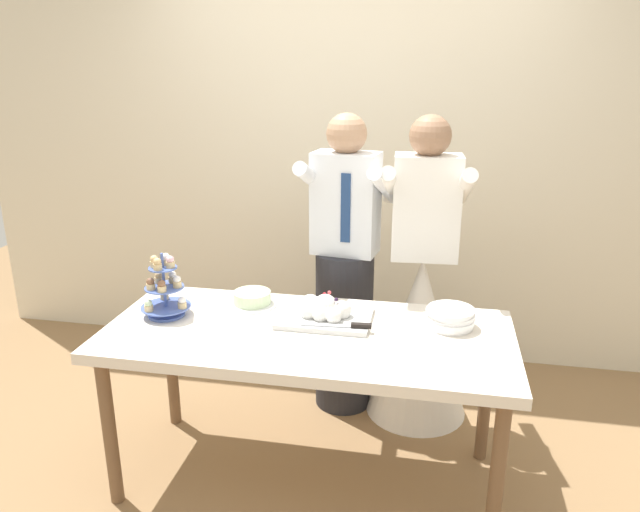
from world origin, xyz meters
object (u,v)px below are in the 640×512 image
object	(u,v)px
round_cake	(252,299)
person_groom	(345,282)
cupcake_stand	(165,290)
main_cake_tray	(325,312)
person_bride	(420,316)
plate_stack	(450,318)
dessert_table	(307,346)

from	to	relation	value
round_cake	person_groom	bearing A→B (deg)	50.74
cupcake_stand	main_cake_tray	size ratio (longest dim) A/B	0.70
person_bride	plate_stack	bearing A→B (deg)	-75.32
plate_stack	round_cake	bearing A→B (deg)	175.63
plate_stack	person_bride	distance (m)	0.60
cupcake_stand	person_groom	xyz separation A→B (m)	(0.74, 0.67, -0.16)
person_groom	plate_stack	bearing A→B (deg)	-44.11
plate_stack	person_groom	distance (m)	0.78
dessert_table	main_cake_tray	bearing A→B (deg)	66.70
round_cake	dessert_table	bearing A→B (deg)	-35.88
dessert_table	round_cake	world-z (taller)	round_cake
cupcake_stand	round_cake	size ratio (longest dim) A/B	1.27
plate_stack	round_cake	world-z (taller)	plate_stack
plate_stack	round_cake	distance (m)	0.94
dessert_table	main_cake_tray	xyz separation A→B (m)	(0.06, 0.13, 0.11)
cupcake_stand	person_groom	distance (m)	1.01
dessert_table	person_bride	size ratio (longest dim) A/B	1.08
main_cake_tray	person_bride	distance (m)	0.74
dessert_table	plate_stack	bearing A→B (deg)	14.72
plate_stack	main_cake_tray	bearing A→B (deg)	-176.51
plate_stack	round_cake	xyz separation A→B (m)	(-0.94, 0.07, -0.01)
main_cake_tray	person_bride	xyz separation A→B (m)	(0.42, 0.57, -0.23)
person_bride	dessert_table	bearing A→B (deg)	-124.55
dessert_table	cupcake_stand	xyz separation A→B (m)	(-0.68, 0.04, 0.20)
cupcake_stand	person_groom	size ratio (longest dim) A/B	0.18
dessert_table	person_bride	world-z (taller)	person_bride
cupcake_stand	main_cake_tray	distance (m)	0.75
main_cake_tray	round_cake	world-z (taller)	main_cake_tray
cupcake_stand	round_cake	distance (m)	0.42
main_cake_tray	plate_stack	distance (m)	0.56
plate_stack	person_bride	size ratio (longest dim) A/B	0.13
main_cake_tray	round_cake	size ratio (longest dim) A/B	1.81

